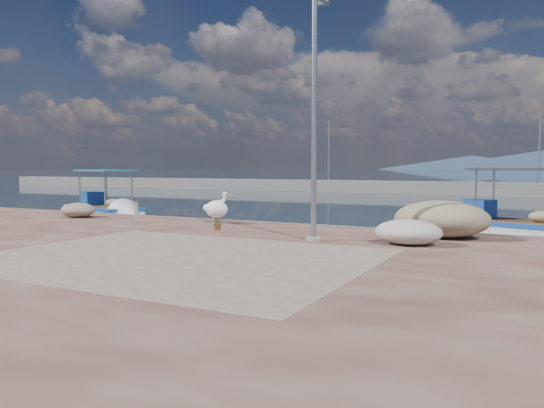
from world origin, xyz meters
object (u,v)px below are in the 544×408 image
(pelican, at_px, (217,209))
(bollard_near, at_px, (214,212))
(boat_right, at_px, (518,231))
(boat_left, at_px, (105,213))
(lamp_post, at_px, (314,125))

(pelican, relative_size, bollard_near, 1.80)
(boat_right, height_order, pelican, boat_right)
(boat_right, distance_m, bollard_near, 11.42)
(boat_right, xyz_separation_m, pelican, (-10.05, -4.98, 0.83))
(boat_left, bearing_deg, boat_right, 20.93)
(boat_left, distance_m, pelican, 10.07)
(pelican, bearing_deg, lamp_post, -42.54)
(lamp_post, relative_size, bollard_near, 10.00)
(pelican, bearing_deg, bollard_near, 119.64)
(boat_right, distance_m, pelican, 11.24)
(boat_right, relative_size, pelican, 5.21)
(boat_right, height_order, bollard_near, boat_right)
(pelican, bearing_deg, boat_left, 143.17)
(lamp_post, bearing_deg, bollard_near, 151.13)
(pelican, height_order, bollard_near, pelican)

